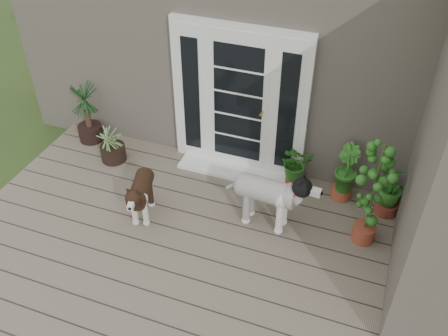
% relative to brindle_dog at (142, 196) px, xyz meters
% --- Properties ---
extents(deck, '(6.20, 4.60, 0.12)m').
position_rel_brindle_dog_xyz_m(deck, '(0.99, -0.75, -0.38)').
color(deck, '#6B5B4C').
rests_on(deck, ground).
extents(house_main, '(7.40, 4.00, 3.10)m').
position_rel_brindle_dog_xyz_m(house_main, '(0.99, 3.50, 1.11)').
color(house_main, '#665E54').
rests_on(house_main, ground).
extents(door_unit, '(1.90, 0.14, 2.15)m').
position_rel_brindle_dog_xyz_m(door_unit, '(0.79, 1.45, 0.75)').
color(door_unit, white).
rests_on(door_unit, deck).
extents(door_step, '(1.60, 0.40, 0.05)m').
position_rel_brindle_dog_xyz_m(door_step, '(0.79, 1.25, -0.30)').
color(door_step, white).
rests_on(door_step, deck).
extents(brindle_dog, '(0.53, 0.84, 0.65)m').
position_rel_brindle_dog_xyz_m(brindle_dog, '(0.00, 0.00, 0.00)').
color(brindle_dog, '#331F12').
rests_on(brindle_dog, deck).
extents(white_dog, '(0.98, 0.47, 0.80)m').
position_rel_brindle_dog_xyz_m(white_dog, '(1.52, 0.40, 0.08)').
color(white_dog, beige).
rests_on(white_dog, deck).
extents(spider_plant, '(0.75, 0.75, 0.65)m').
position_rel_brindle_dog_xyz_m(spider_plant, '(-0.98, 0.91, 0.00)').
color(spider_plant, '#95AB69').
rests_on(spider_plant, deck).
extents(yucca, '(0.88, 0.88, 1.01)m').
position_rel_brindle_dog_xyz_m(yucca, '(-1.58, 1.25, 0.18)').
color(yucca, black).
rests_on(yucca, deck).
extents(herb_a, '(0.61, 0.61, 0.57)m').
position_rel_brindle_dog_xyz_m(herb_a, '(1.69, 1.25, -0.04)').
color(herb_a, '#17511B').
rests_on(herb_a, deck).
extents(herb_b, '(0.54, 0.54, 0.61)m').
position_rel_brindle_dog_xyz_m(herb_b, '(2.35, 1.25, -0.02)').
color(herb_b, '#19591B').
rests_on(herb_b, deck).
extents(herb_c, '(0.54, 0.54, 0.60)m').
position_rel_brindle_dog_xyz_m(herb_c, '(2.95, 1.15, -0.02)').
color(herb_c, '#205E1A').
rests_on(herb_c, deck).
extents(sapling, '(0.47, 0.47, 1.49)m').
position_rel_brindle_dog_xyz_m(sapling, '(2.74, 0.55, 0.42)').
color(sapling, '#1D5418').
rests_on(sapling, deck).
extents(clog_left, '(0.15, 0.28, 0.08)m').
position_rel_brindle_dog_xyz_m(clog_left, '(1.20, 1.02, -0.28)').
color(clog_left, black).
rests_on(clog_left, deck).
extents(clog_right, '(0.20, 0.32, 0.09)m').
position_rel_brindle_dog_xyz_m(clog_right, '(1.41, 0.99, -0.28)').
color(clog_right, '#153615').
rests_on(clog_right, deck).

